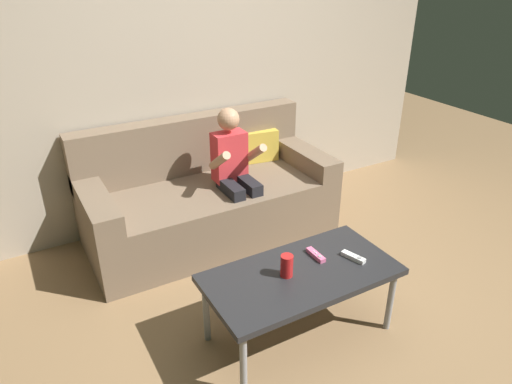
{
  "coord_description": "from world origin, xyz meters",
  "views": [
    {
      "loc": [
        -1.42,
        -1.42,
        1.91
      ],
      "look_at": [
        -0.14,
        0.84,
        0.6
      ],
      "focal_mm": 32.99,
      "sensor_mm": 36.0,
      "label": 1
    }
  ],
  "objects_px": {
    "soda_can": "(287,266)",
    "coffee_table": "(301,278)",
    "couch": "(208,198)",
    "game_remote_pink_near_edge": "(316,255)",
    "person_seated_on_couch": "(235,170)",
    "game_remote_white_center": "(353,257)"
  },
  "relations": [
    {
      "from": "couch",
      "to": "game_remote_pink_near_edge",
      "type": "bearing_deg",
      "value": -83.77
    },
    {
      "from": "couch",
      "to": "person_seated_on_couch",
      "type": "xyz_separation_m",
      "value": [
        0.14,
        -0.18,
        0.27
      ]
    },
    {
      "from": "coffee_table",
      "to": "game_remote_white_center",
      "type": "xyz_separation_m",
      "value": [
        0.31,
        -0.04,
        0.05
      ]
    },
    {
      "from": "game_remote_pink_near_edge",
      "to": "soda_can",
      "type": "height_order",
      "value": "soda_can"
    },
    {
      "from": "person_seated_on_couch",
      "to": "coffee_table",
      "type": "xyz_separation_m",
      "value": [
        -0.16,
        -1.06,
        -0.18
      ]
    },
    {
      "from": "couch",
      "to": "coffee_table",
      "type": "relative_size",
      "value": 1.74
    },
    {
      "from": "couch",
      "to": "person_seated_on_couch",
      "type": "height_order",
      "value": "person_seated_on_couch"
    },
    {
      "from": "coffee_table",
      "to": "person_seated_on_couch",
      "type": "bearing_deg",
      "value": 81.47
    },
    {
      "from": "game_remote_pink_near_edge",
      "to": "person_seated_on_couch",
      "type": "bearing_deg",
      "value": 89.37
    },
    {
      "from": "person_seated_on_couch",
      "to": "game_remote_pink_near_edge",
      "type": "relative_size",
      "value": 7.02
    },
    {
      "from": "soda_can",
      "to": "person_seated_on_couch",
      "type": "bearing_deg",
      "value": 76.87
    },
    {
      "from": "couch",
      "to": "coffee_table",
      "type": "height_order",
      "value": "couch"
    },
    {
      "from": "soda_can",
      "to": "coffee_table",
      "type": "bearing_deg",
      "value": -9.04
    },
    {
      "from": "coffee_table",
      "to": "game_remote_pink_near_edge",
      "type": "xyz_separation_m",
      "value": [
        0.15,
        0.08,
        0.05
      ]
    },
    {
      "from": "person_seated_on_couch",
      "to": "soda_can",
      "type": "xyz_separation_m",
      "value": [
        -0.24,
        -1.04,
        -0.08
      ]
    },
    {
      "from": "coffee_table",
      "to": "game_remote_pink_near_edge",
      "type": "bearing_deg",
      "value": 27.37
    },
    {
      "from": "person_seated_on_couch",
      "to": "game_remote_white_center",
      "type": "relative_size",
      "value": 6.81
    },
    {
      "from": "couch",
      "to": "person_seated_on_couch",
      "type": "bearing_deg",
      "value": -53.04
    },
    {
      "from": "couch",
      "to": "soda_can",
      "type": "bearing_deg",
      "value": -94.93
    },
    {
      "from": "couch",
      "to": "person_seated_on_couch",
      "type": "distance_m",
      "value": 0.35
    },
    {
      "from": "person_seated_on_couch",
      "to": "coffee_table",
      "type": "distance_m",
      "value": 1.08
    },
    {
      "from": "game_remote_pink_near_edge",
      "to": "soda_can",
      "type": "xyz_separation_m",
      "value": [
        -0.23,
        -0.06,
        0.05
      ]
    }
  ]
}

